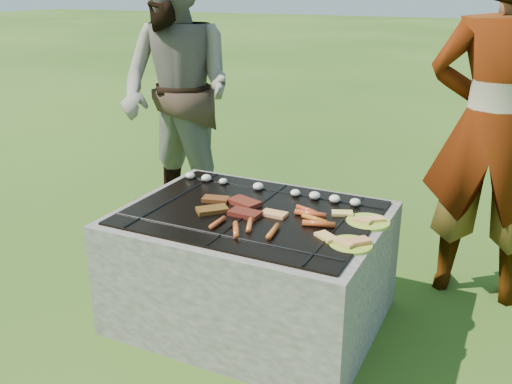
# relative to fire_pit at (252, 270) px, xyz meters

# --- Properties ---
(lawn) EXTENTS (60.00, 60.00, 0.00)m
(lawn) POSITION_rel_fire_pit_xyz_m (0.00, 0.00, -0.28)
(lawn) COLOR #224511
(lawn) RESTS_ON ground
(fire_pit) EXTENTS (1.30, 1.00, 0.62)m
(fire_pit) POSITION_rel_fire_pit_xyz_m (0.00, 0.00, 0.00)
(fire_pit) COLOR gray
(fire_pit) RESTS_ON ground
(mushrooms) EXTENTS (1.06, 0.06, 0.04)m
(mushrooms) POSITION_rel_fire_pit_xyz_m (-0.02, 0.30, 0.35)
(mushrooms) COLOR silver
(mushrooms) RESTS_ON fire_pit
(pork_slabs) EXTENTS (0.39, 0.32, 0.02)m
(pork_slabs) POSITION_rel_fire_pit_xyz_m (-0.11, -0.01, 0.34)
(pork_slabs) COLOR #98481B
(pork_slabs) RESTS_ON fire_pit
(sausages) EXTENTS (0.53, 0.48, 0.03)m
(sausages) POSITION_rel_fire_pit_xyz_m (0.20, -0.09, 0.34)
(sausages) COLOR #CC5921
(sausages) RESTS_ON fire_pit
(bread_on_grate) EXTENTS (0.44, 0.40, 0.02)m
(bread_on_grate) POSITION_rel_fire_pit_xyz_m (0.29, 0.00, 0.34)
(bread_on_grate) COLOR #E4D174
(bread_on_grate) RESTS_ON fire_pit
(plate_far) EXTENTS (0.27, 0.27, 0.03)m
(plate_far) POSITION_rel_fire_pit_xyz_m (0.56, 0.13, 0.33)
(plate_far) COLOR yellow
(plate_far) RESTS_ON fire_pit
(plate_near) EXTENTS (0.22, 0.22, 0.03)m
(plate_near) POSITION_rel_fire_pit_xyz_m (0.56, -0.15, 0.33)
(plate_near) COLOR gold
(plate_near) RESTS_ON fire_pit
(cook) EXTENTS (0.71, 0.48, 1.94)m
(cook) POSITION_rel_fire_pit_xyz_m (1.03, 0.81, 0.69)
(cook) COLOR #A18F86
(cook) RESTS_ON ground
(bystander) EXTENTS (1.07, 0.91, 1.92)m
(bystander) POSITION_rel_fire_pit_xyz_m (-1.08, 0.99, 0.68)
(bystander) COLOR gray
(bystander) RESTS_ON ground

